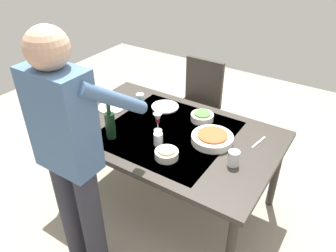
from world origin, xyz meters
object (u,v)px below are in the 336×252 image
at_px(water_cup_far_right, 96,136).
at_px(chair_near, 199,99).
at_px(water_cup_near_right, 140,99).
at_px(dinner_plate_near, 112,107).
at_px(side_bowl_salad, 202,117).
at_px(water_cup_near_left, 234,158).
at_px(person_server, 71,152).
at_px(wine_glass_left, 158,119).
at_px(dining_table, 168,138).
at_px(water_cup_far_left, 158,139).
at_px(dinner_plate_far, 165,107).
at_px(side_bowl_bread, 167,154).
at_px(wine_bottle, 110,124).
at_px(serving_bowl_pasta, 212,138).

bearing_deg(water_cup_far_right, chair_near, -96.20).
height_order(water_cup_near_right, dinner_plate_near, water_cup_near_right).
bearing_deg(side_bowl_salad, water_cup_near_left, 138.44).
bearing_deg(person_server, water_cup_far_right, -62.67).
distance_m(wine_glass_left, water_cup_far_right, 0.46).
bearing_deg(chair_near, dining_table, 103.49).
height_order(water_cup_far_left, dinner_plate_far, water_cup_far_left).
bearing_deg(water_cup_near_left, dinner_plate_far, -26.58).
distance_m(water_cup_far_right, side_bowl_bread, 0.53).
relative_size(water_cup_far_left, water_cup_far_right, 0.87).
bearing_deg(wine_glass_left, dinner_plate_far, -65.23).
xyz_separation_m(wine_bottle, wine_glass_left, (-0.24, -0.26, -0.01)).
bearing_deg(person_server, water_cup_near_left, -136.57).
xyz_separation_m(water_cup_near_right, dinner_plate_far, (-0.22, -0.05, -0.04)).
bearing_deg(wine_glass_left, water_cup_far_right, 51.46).
distance_m(water_cup_far_left, serving_bowl_pasta, 0.39).
height_order(water_cup_near_right, dinner_plate_far, water_cup_near_right).
bearing_deg(side_bowl_salad, water_cup_far_right, 53.80).
xyz_separation_m(water_cup_near_right, serving_bowl_pasta, (-0.78, 0.19, -0.01)).
xyz_separation_m(wine_glass_left, dinner_plate_near, (0.53, -0.08, -0.10)).
xyz_separation_m(wine_bottle, side_bowl_salad, (-0.45, -0.57, -0.08)).
distance_m(water_cup_far_left, dinner_plate_near, 0.67).
height_order(chair_near, wine_glass_left, chair_near).
height_order(water_cup_near_right, side_bowl_salad, water_cup_near_right).
bearing_deg(dinner_plate_far, water_cup_far_left, 118.20).
bearing_deg(water_cup_near_right, water_cup_near_left, 161.32).
bearing_deg(side_bowl_salad, dinner_plate_far, -2.26).
distance_m(water_cup_near_right, water_cup_far_right, 0.64).
height_order(dining_table, water_cup_near_left, water_cup_near_left).
bearing_deg(water_cup_near_right, dinner_plate_far, -166.53).
relative_size(dining_table, water_cup_near_left, 15.43).
bearing_deg(chair_near, serving_bowl_pasta, 123.38).
distance_m(person_server, water_cup_far_right, 0.48).
bearing_deg(dinner_plate_near, water_cup_far_right, 119.01).
relative_size(person_server, serving_bowl_pasta, 5.63).
bearing_deg(water_cup_far_left, water_cup_near_left, -171.63).
relative_size(person_server, dinner_plate_far, 7.34).
height_order(water_cup_near_left, water_cup_far_left, water_cup_near_left).
bearing_deg(wine_glass_left, person_server, 83.61).
bearing_deg(serving_bowl_pasta, dining_table, 9.82).
xyz_separation_m(water_cup_near_right, side_bowl_salad, (-0.58, -0.04, -0.01)).
distance_m(dining_table, water_cup_far_left, 0.21).
xyz_separation_m(water_cup_near_right, water_cup_far_left, (-0.48, 0.42, 0.00)).
bearing_deg(chair_near, dinner_plate_near, 65.88).
bearing_deg(dining_table, person_server, 78.80).
bearing_deg(dinner_plate_far, water_cup_near_left, 153.42).
relative_size(water_cup_far_left, dinner_plate_far, 0.40).
relative_size(chair_near, wine_glass_left, 6.03).
distance_m(person_server, dinner_plate_near, 0.97).
relative_size(dining_table, water_cup_far_left, 17.72).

